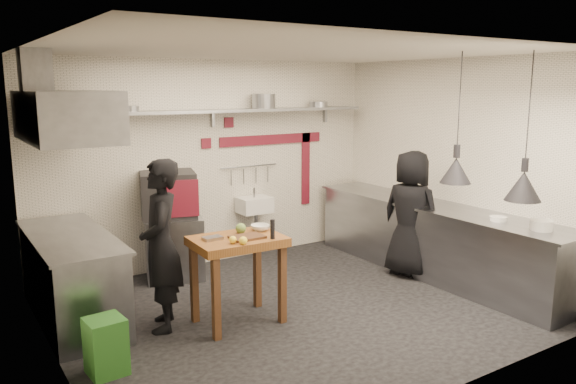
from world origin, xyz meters
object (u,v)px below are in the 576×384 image
combi_oven (168,194)px  chef_left (161,245)px  chef_right (411,214)px  prep_table (238,280)px  green_bin (106,346)px  oven_stand (174,247)px

combi_oven → chef_left: (-0.65, -1.45, -0.22)m
chef_right → combi_oven: bearing=41.5°
chef_left → chef_right: (3.29, -0.19, -0.05)m
combi_oven → prep_table: 1.86m
prep_table → chef_left: (-0.71, 0.29, 0.41)m
prep_table → chef_right: 2.61m
combi_oven → prep_table: combi_oven is taller
combi_oven → chef_right: chef_right is taller
green_bin → chef_left: 1.17m
green_bin → prep_table: size_ratio=0.54×
oven_stand → chef_right: 3.09m
combi_oven → chef_right: 3.12m
green_bin → combi_oven: bearing=56.1°
chef_left → green_bin: bearing=-29.0°
green_bin → chef_left: size_ratio=0.29×
combi_oven → chef_left: bearing=-97.2°
chef_right → oven_stand: bearing=41.8°
green_bin → chef_left: bearing=39.8°
prep_table → chef_left: 0.87m
prep_table → oven_stand: bearing=93.1°
oven_stand → prep_table: size_ratio=0.87×
chef_left → chef_right: size_ratio=1.06×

